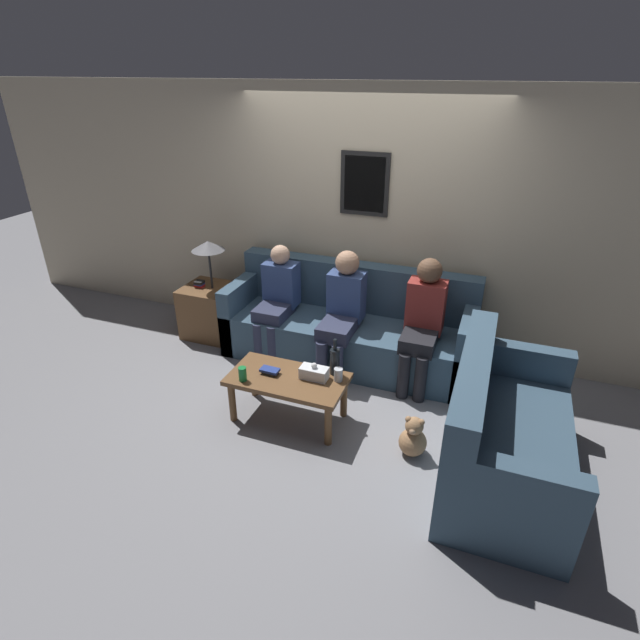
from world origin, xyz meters
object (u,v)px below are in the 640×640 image
at_px(couch_side, 502,438).
at_px(teddy_bear, 413,438).
at_px(drinking_glass, 338,375).
at_px(person_middle, 342,308).
at_px(coffee_table, 288,384).
at_px(couch_main, 348,328).
at_px(person_right, 423,319).
at_px(person_left, 277,297).
at_px(wine_bottle, 335,361).

bearing_deg(couch_side, teddy_bear, 91.40).
distance_m(drinking_glass, person_middle, 0.88).
bearing_deg(coffee_table, couch_main, 82.19).
bearing_deg(teddy_bear, couch_side, 1.40).
relative_size(couch_main, person_right, 2.06).
height_order(couch_side, coffee_table, couch_side).
bearing_deg(couch_main, teddy_bear, -52.86).
relative_size(couch_main, teddy_bear, 7.23).
bearing_deg(coffee_table, couch_side, -1.81).
bearing_deg(couch_side, coffee_table, 88.19).
relative_size(couch_side, person_left, 1.38).
distance_m(couch_side, drinking_glass, 1.31).
distance_m(coffee_table, drinking_glass, 0.44).
distance_m(couch_side, person_left, 2.52).
xyz_separation_m(couch_main, person_left, (-0.72, -0.15, 0.29)).
xyz_separation_m(coffee_table, wine_bottle, (0.34, 0.19, 0.19)).
bearing_deg(couch_main, person_middle, -90.71).
height_order(coffee_table, teddy_bear, coffee_table).
bearing_deg(person_right, coffee_table, -133.66).
relative_size(drinking_glass, person_middle, 0.09).
relative_size(person_right, teddy_bear, 3.52).
xyz_separation_m(couch_side, person_left, (-2.27, 1.06, 0.29)).
height_order(couch_main, person_middle, person_middle).
relative_size(couch_main, wine_bottle, 7.59).
height_order(couch_side, teddy_bear, couch_side).
bearing_deg(couch_main, person_left, -168.50).
xyz_separation_m(couch_main, person_right, (0.76, -0.19, 0.34)).
bearing_deg(person_left, couch_main, 11.50).
xyz_separation_m(couch_main, couch_side, (1.55, -1.20, 0.00)).
xyz_separation_m(couch_main, coffee_table, (-0.16, -1.15, 0.02)).
xyz_separation_m(person_right, teddy_bear, (0.16, -1.03, -0.52)).
bearing_deg(couch_main, drinking_glass, -76.62).
bearing_deg(person_middle, person_left, 174.32).
bearing_deg(drinking_glass, teddy_bear, -14.53).
distance_m(coffee_table, person_middle, 0.99).
xyz_separation_m(person_left, teddy_bear, (1.64, -1.07, -0.47)).
bearing_deg(wine_bottle, drinking_glass, -54.62).
relative_size(couch_side, person_right, 1.30).
bearing_deg(wine_bottle, person_middle, 104.36).
relative_size(person_middle, person_right, 0.98).
relative_size(coffee_table, teddy_bear, 2.86).
height_order(couch_main, coffee_table, couch_main).
relative_size(person_left, teddy_bear, 3.31).
relative_size(couch_main, drinking_glass, 22.25).
height_order(couch_main, person_right, person_right).
bearing_deg(person_middle, couch_side, -32.51).
distance_m(couch_side, wine_bottle, 1.40).
xyz_separation_m(wine_bottle, person_left, (-0.91, 0.81, 0.09)).
xyz_separation_m(coffee_table, person_right, (0.92, 0.96, 0.32)).
bearing_deg(teddy_bear, person_left, 146.85).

